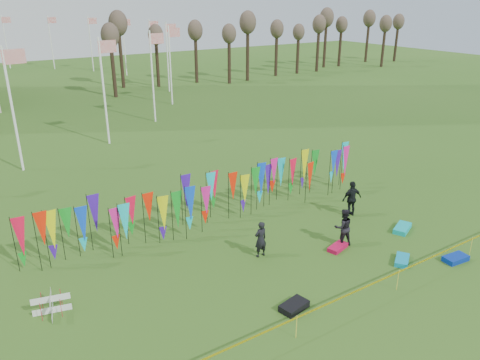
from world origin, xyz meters
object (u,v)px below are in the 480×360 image
box_kite (51,305)px  person_mid (343,227)px  person_left (261,239)px  person_right (352,199)px  kite_bag_teal (402,228)px  kite_bag_blue (456,258)px  kite_bag_turquoise (402,260)px  kite_bag_red (338,247)px  kite_bag_black (294,306)px

box_kite → person_mid: person_mid is taller
person_left → person_right: size_ratio=0.88×
box_kite → person_left: bearing=-5.4°
person_mid → kite_bag_teal: 3.63m
person_mid → kite_bag_blue: 4.95m
kite_bag_turquoise → kite_bag_red: (-1.54, 2.34, -0.01)m
box_kite → kite_bag_teal: 16.16m
kite_bag_teal → kite_bag_black: bearing=-167.0°
kite_bag_black → person_mid: bearing=27.5°
kite_bag_turquoise → person_right: bearing=71.6°
person_mid → kite_bag_red: 0.95m
person_right → kite_bag_turquoise: (-1.52, -4.58, -0.85)m
kite_bag_blue → kite_bag_red: bearing=135.6°
person_right → kite_bag_blue: person_right is taller
person_mid → person_left: bearing=2.0°
box_kite → kite_bag_black: box_kite is taller
person_left → kite_bag_black: bearing=72.1°
kite_bag_turquoise → kite_bag_blue: kite_bag_blue is taller
person_left → kite_bag_teal: bearing=164.9°
person_right → kite_bag_black: (-7.51, -4.57, -0.83)m
person_right → kite_bag_turquoise: size_ratio=1.79×
kite_bag_blue → kite_bag_teal: size_ratio=0.88×
kite_bag_turquoise → kite_bag_teal: bearing=38.9°
kite_bag_turquoise → kite_bag_black: kite_bag_black is taller
person_mid → person_right: person_right is taller
person_left → kite_bag_black: (-1.14, -3.76, -0.72)m
person_right → kite_bag_red: 3.89m
box_kite → person_left: (8.67, -0.82, 0.46)m
box_kite → kite_bag_blue: (15.58, -5.78, -0.26)m
person_right → kite_bag_teal: person_right is taller
kite_bag_turquoise → kite_bag_teal: kite_bag_teal is taller
person_left → box_kite: bearing=-6.5°
person_mid → kite_bag_teal: (3.49, -0.62, -0.77)m
kite_bag_blue → kite_bag_black: size_ratio=1.02×
person_mid → kite_bag_black: 5.60m
person_right → box_kite: bearing=9.1°
box_kite → kite_bag_blue: size_ratio=0.69×
person_left → person_mid: person_mid is taller
person_left → kite_bag_black: 4.00m
kite_bag_blue → kite_bag_black: bearing=171.5°
kite_bag_blue → person_mid: bearing=129.7°
kite_bag_turquoise → kite_bag_red: 2.81m
box_kite → person_mid: size_ratio=0.43×
kite_bag_red → person_left: bearing=156.6°
person_left → person_mid: 3.97m
box_kite → kite_bag_teal: (15.95, -2.64, -0.26)m
box_kite → kite_bag_turquoise: bearing=-18.8°
person_left → kite_bag_red: person_left is taller
box_kite → kite_bag_black: bearing=-31.3°
person_left → kite_bag_turquoise: 6.19m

